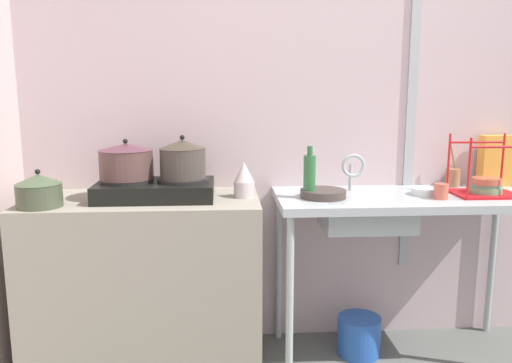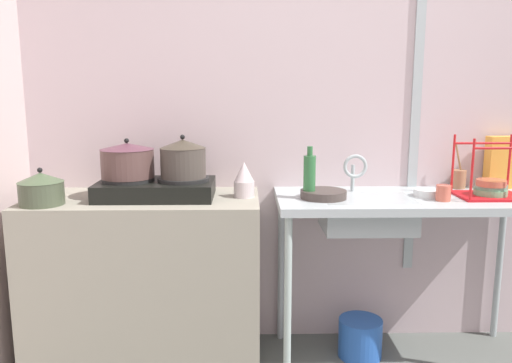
# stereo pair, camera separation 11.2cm
# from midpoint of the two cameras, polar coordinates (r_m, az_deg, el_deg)

# --- Properties ---
(wall_back) EXTENTS (4.53, 0.10, 2.71)m
(wall_back) POSITION_cam_midpoint_polar(r_m,az_deg,el_deg) (2.90, 11.24, 9.04)
(wall_back) COLOR beige
(wall_back) RESTS_ON ground
(wall_metal_strip) EXTENTS (0.05, 0.01, 2.17)m
(wall_metal_strip) POSITION_cam_midpoint_polar(r_m,az_deg,el_deg) (2.92, 16.13, 11.51)
(wall_metal_strip) COLOR #A5B1B3
(counter_concrete) EXTENTS (1.15, 0.54, 0.88)m
(counter_concrete) POSITION_cam_midpoint_polar(r_m,az_deg,el_deg) (2.70, -13.43, -11.00)
(counter_concrete) COLOR gray
(counter_concrete) RESTS_ON ground
(counter_sink) EXTENTS (1.32, 0.54, 0.88)m
(counter_sink) POSITION_cam_midpoint_polar(r_m,az_deg,el_deg) (2.70, 15.18, -3.09)
(counter_sink) COLOR #A5B1B3
(counter_sink) RESTS_ON ground
(stove) EXTENTS (0.57, 0.35, 0.10)m
(stove) POSITION_cam_midpoint_polar(r_m,az_deg,el_deg) (2.56, -12.43, -0.82)
(stove) COLOR black
(stove) RESTS_ON counter_concrete
(pot_on_left_burner) EXTENTS (0.26, 0.26, 0.19)m
(pot_on_left_burner) POSITION_cam_midpoint_polar(r_m,az_deg,el_deg) (2.56, -15.57, 2.21)
(pot_on_left_burner) COLOR brown
(pot_on_left_burner) RESTS_ON stove
(pot_on_right_burner) EXTENTS (0.23, 0.23, 0.21)m
(pot_on_right_burner) POSITION_cam_midpoint_polar(r_m,az_deg,el_deg) (2.52, -9.48, 2.52)
(pot_on_right_burner) COLOR #433B35
(pot_on_right_burner) RESTS_ON stove
(pot_beside_stove) EXTENTS (0.21, 0.21, 0.18)m
(pot_beside_stove) POSITION_cam_midpoint_polar(r_m,az_deg,el_deg) (2.54, -24.32, -0.93)
(pot_beside_stove) COLOR #434B37
(pot_beside_stove) RESTS_ON counter_concrete
(percolator) EXTENTS (0.10, 0.10, 0.18)m
(percolator) POSITION_cam_midpoint_polar(r_m,az_deg,el_deg) (2.53, -2.63, 0.16)
(percolator) COLOR beige
(percolator) RESTS_ON counter_concrete
(sink_basin) EXTENTS (0.44, 0.30, 0.16)m
(sink_basin) POSITION_cam_midpoint_polar(r_m,az_deg,el_deg) (2.60, 11.05, -3.47)
(sink_basin) COLOR #A5B1B3
(sink_basin) RESTS_ON counter_sink
(faucet) EXTENTS (0.12, 0.07, 0.20)m
(faucet) POSITION_cam_midpoint_polar(r_m,az_deg,el_deg) (2.68, 9.64, 1.54)
(faucet) COLOR #A5B1B3
(faucet) RESTS_ON counter_sink
(frying_pan) EXTENTS (0.23, 0.23, 0.04)m
(frying_pan) POSITION_cam_midpoint_polar(r_m,az_deg,el_deg) (2.54, 6.28, -1.36)
(frying_pan) COLOR #3F3531
(frying_pan) RESTS_ON counter_sink
(dish_rack) EXTENTS (0.31, 0.25, 0.30)m
(dish_rack) POSITION_cam_midpoint_polar(r_m,az_deg,el_deg) (2.81, 23.30, -0.45)
(dish_rack) COLOR red
(dish_rack) RESTS_ON counter_sink
(cup_by_rack) EXTENTS (0.07, 0.07, 0.08)m
(cup_by_rack) POSITION_cam_midpoint_polar(r_m,az_deg,el_deg) (2.63, 18.88, -1.04)
(cup_by_rack) COLOR #C85C48
(cup_by_rack) RESTS_ON counter_sink
(small_bowl_on_drainboard) EXTENTS (0.13, 0.13, 0.04)m
(small_bowl_on_drainboard) POSITION_cam_midpoint_polar(r_m,az_deg,el_deg) (2.71, 17.20, -1.06)
(small_bowl_on_drainboard) COLOR silver
(small_bowl_on_drainboard) RESTS_ON counter_sink
(bottle_by_sink) EXTENTS (0.06, 0.06, 0.26)m
(bottle_by_sink) POSITION_cam_midpoint_polar(r_m,az_deg,el_deg) (2.51, 4.74, 0.64)
(bottle_by_sink) COLOR #2D6637
(bottle_by_sink) RESTS_ON counter_sink
(cereal_box) EXTENTS (0.18, 0.08, 0.28)m
(cereal_box) POSITION_cam_midpoint_polar(r_m,az_deg,el_deg) (3.09, 24.26, 2.13)
(cereal_box) COLOR gold
(cereal_box) RESTS_ON counter_sink
(utensil_jar) EXTENTS (0.08, 0.08, 0.24)m
(utensil_jar) POSITION_cam_midpoint_polar(r_m,az_deg,el_deg) (3.00, 20.20, 0.47)
(utensil_jar) COLOR #A1704F
(utensil_jar) RESTS_ON counter_sink
(bucket_on_floor) EXTENTS (0.23, 0.23, 0.21)m
(bucket_on_floor) POSITION_cam_midpoint_polar(r_m,az_deg,el_deg) (2.90, 10.33, -16.63)
(bucket_on_floor) COLOR #2657B1
(bucket_on_floor) RESTS_ON ground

